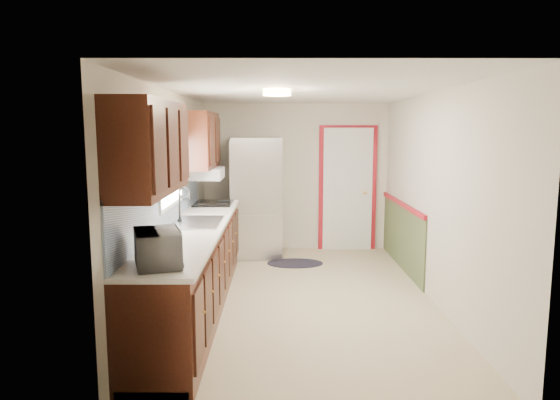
{
  "coord_description": "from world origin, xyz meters",
  "views": [
    {
      "loc": [
        -0.29,
        -5.65,
        1.96
      ],
      "look_at": [
        -0.27,
        0.14,
        1.15
      ],
      "focal_mm": 32.0,
      "sensor_mm": 36.0,
      "label": 1
    }
  ],
  "objects": [
    {
      "name": "rug",
      "position": [
        -0.04,
        1.54,
        0.01
      ],
      "size": [
        0.83,
        0.53,
        0.01
      ],
      "primitive_type": "ellipsoid",
      "rotation": [
        0.0,
        0.0,
        0.0
      ],
      "color": "black",
      "rests_on": "ground"
    },
    {
      "name": "microwave",
      "position": [
        -1.2,
        -1.95,
        1.11
      ],
      "size": [
        0.41,
        0.55,
        0.33
      ],
      "primitive_type": "imported",
      "rotation": [
        0.0,
        0.0,
        1.9
      ],
      "color": "white",
      "rests_on": "kitchen_run"
    },
    {
      "name": "cooktop",
      "position": [
        -1.19,
        1.23,
        0.95
      ],
      "size": [
        0.52,
        0.63,
        0.02
      ],
      "primitive_type": "cube",
      "color": "black",
      "rests_on": "kitchen_run"
    },
    {
      "name": "room_shell",
      "position": [
        0.0,
        0.0,
        1.2
      ],
      "size": [
        3.2,
        5.2,
        2.52
      ],
      "color": "tan",
      "rests_on": "ground"
    },
    {
      "name": "refrigerator",
      "position": [
        -0.65,
        2.05,
        0.92
      ],
      "size": [
        0.86,
        0.82,
        1.85
      ],
      "rotation": [
        0.0,
        0.0,
        0.13
      ],
      "color": "#B7B7BC",
      "rests_on": "ground"
    },
    {
      "name": "kitchen_run",
      "position": [
        -1.24,
        -0.29,
        0.81
      ],
      "size": [
        0.63,
        4.0,
        2.2
      ],
      "color": "#34140B",
      "rests_on": "ground"
    },
    {
      "name": "ceiling_fixture",
      "position": [
        -0.3,
        -0.2,
        2.36
      ],
      "size": [
        0.3,
        0.3,
        0.06
      ],
      "primitive_type": "cylinder",
      "color": "#FFD88C",
      "rests_on": "room_shell"
    },
    {
      "name": "back_wall_trim",
      "position": [
        0.99,
        2.21,
        0.89
      ],
      "size": [
        1.12,
        2.3,
        2.08
      ],
      "color": "maroon",
      "rests_on": "ground"
    }
  ]
}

